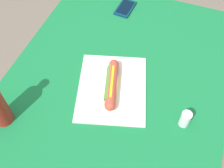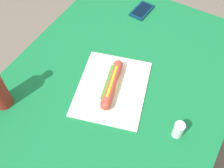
% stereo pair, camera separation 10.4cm
% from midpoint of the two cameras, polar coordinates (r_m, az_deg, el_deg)
% --- Properties ---
extents(ground_plane, '(6.00, 6.00, 0.00)m').
position_cam_midpoint_polar(ground_plane, '(1.76, 2.43, -14.78)').
color(ground_plane, '#6B6056').
rests_on(ground_plane, ground).
extents(dining_table, '(1.15, 0.86, 0.77)m').
position_cam_midpoint_polar(dining_table, '(1.20, 3.48, -3.99)').
color(dining_table, brown).
rests_on(dining_table, ground).
extents(paper_wrapper, '(0.38, 0.34, 0.01)m').
position_cam_midpoint_polar(paper_wrapper, '(1.06, 2.80, -1.05)').
color(paper_wrapper, silver).
rests_on(paper_wrapper, dining_table).
extents(hot_dog, '(0.22, 0.09, 0.05)m').
position_cam_midpoint_polar(hot_dog, '(1.04, 2.80, -0.20)').
color(hot_dog, '#E5BC75').
rests_on(hot_dog, paper_wrapper).
extents(cell_phone, '(0.13, 0.08, 0.01)m').
position_cam_midpoint_polar(cell_phone, '(1.38, 8.42, 14.68)').
color(cell_phone, '#0A2D4C').
rests_on(cell_phone, dining_table).
extents(salt_shaker, '(0.04, 0.04, 0.07)m').
position_cam_midpoint_polar(salt_shaker, '(0.97, 16.57, -9.30)').
color(salt_shaker, silver).
rests_on(salt_shaker, dining_table).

